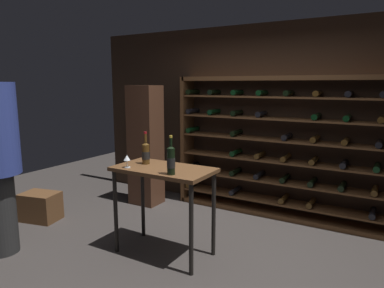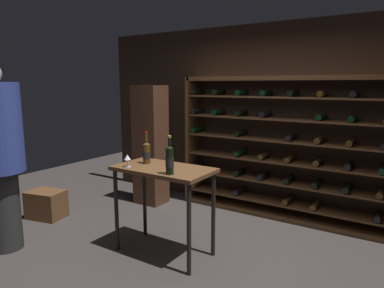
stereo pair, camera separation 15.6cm
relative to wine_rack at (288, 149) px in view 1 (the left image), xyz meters
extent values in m
plane|color=#383330|center=(-0.36, -1.72, -0.97)|extent=(9.86, 9.86, 0.00)
cube|color=#332319|center=(-0.36, 0.21, 0.36)|extent=(5.79, 0.10, 2.65)
cube|color=brown|center=(-1.58, 0.00, 0.00)|extent=(0.06, 0.32, 1.93)
cube|color=brown|center=(-0.02, 0.00, 0.93)|extent=(3.12, 0.32, 0.06)
cube|color=brown|center=(-0.02, 0.00, -0.94)|extent=(3.12, 0.32, 0.06)
cube|color=brown|center=(-0.02, 0.00, -0.76)|extent=(3.04, 0.32, 0.02)
cylinder|color=#4C3314|center=(-1.48, 0.00, -0.70)|extent=(0.08, 0.30, 0.08)
cylinder|color=black|center=(-0.75, 0.00, -0.70)|extent=(0.08, 0.30, 0.08)
cylinder|color=#4C3314|center=(-0.02, 0.00, -0.70)|extent=(0.08, 0.30, 0.08)
cylinder|color=#4C3314|center=(0.35, 0.00, -0.70)|extent=(0.08, 0.30, 0.08)
cylinder|color=black|center=(1.07, 0.00, -0.70)|extent=(0.08, 0.30, 0.08)
cube|color=brown|center=(-0.02, 0.00, -0.47)|extent=(3.04, 0.32, 0.02)
cylinder|color=black|center=(-1.48, 0.00, -0.42)|extent=(0.08, 0.30, 0.08)
cylinder|color=black|center=(-0.75, 0.00, -0.42)|extent=(0.08, 0.30, 0.08)
cylinder|color=black|center=(-0.38, 0.00, -0.42)|extent=(0.08, 0.30, 0.08)
cylinder|color=black|center=(-0.02, 0.00, -0.42)|extent=(0.08, 0.30, 0.08)
cylinder|color=black|center=(0.35, 0.00, -0.42)|extent=(0.08, 0.30, 0.08)
cylinder|color=black|center=(0.71, 0.00, -0.42)|extent=(0.08, 0.30, 0.08)
cylinder|color=#4C3314|center=(1.07, 0.00, -0.42)|extent=(0.08, 0.30, 0.08)
cube|color=brown|center=(-0.02, 0.00, -0.18)|extent=(3.04, 0.32, 0.02)
cylinder|color=black|center=(-0.75, 0.00, -0.13)|extent=(0.08, 0.30, 0.08)
cylinder|color=#4C3314|center=(-0.38, 0.00, -0.13)|extent=(0.08, 0.30, 0.08)
cylinder|color=#4C3314|center=(-0.02, 0.00, -0.13)|extent=(0.08, 0.30, 0.08)
cylinder|color=#4C3314|center=(0.35, 0.00, -0.13)|extent=(0.08, 0.30, 0.08)
cylinder|color=black|center=(0.71, 0.00, -0.13)|extent=(0.08, 0.30, 0.08)
cylinder|color=black|center=(1.07, 0.00, -0.13)|extent=(0.08, 0.30, 0.08)
cube|color=brown|center=(-0.02, 0.00, 0.11)|extent=(3.04, 0.32, 0.02)
cylinder|color=black|center=(-1.48, 0.00, 0.16)|extent=(0.08, 0.30, 0.08)
cylinder|color=black|center=(-0.75, 0.00, 0.16)|extent=(0.08, 0.30, 0.08)
cylinder|color=black|center=(-0.02, 0.00, 0.16)|extent=(0.08, 0.30, 0.08)
cylinder|color=#4C3314|center=(0.35, 0.00, 0.16)|extent=(0.08, 0.30, 0.08)
cylinder|color=#4C3314|center=(0.71, 0.00, 0.16)|extent=(0.08, 0.30, 0.08)
cylinder|color=black|center=(1.07, 0.00, 0.16)|extent=(0.08, 0.30, 0.08)
cube|color=brown|center=(-0.02, 0.00, 0.39)|extent=(3.04, 0.32, 0.02)
cylinder|color=black|center=(-1.48, 0.00, 0.45)|extent=(0.08, 0.30, 0.08)
cylinder|color=black|center=(-1.11, 0.00, 0.45)|extent=(0.08, 0.30, 0.08)
cylinder|color=black|center=(-0.75, 0.00, 0.45)|extent=(0.08, 0.30, 0.08)
cylinder|color=black|center=(-0.38, 0.00, 0.45)|extent=(0.08, 0.30, 0.08)
cylinder|color=black|center=(0.35, 0.00, 0.45)|extent=(0.08, 0.30, 0.08)
cylinder|color=black|center=(0.71, 0.00, 0.45)|extent=(0.08, 0.30, 0.08)
cylinder|color=#4C3314|center=(1.07, 0.00, 0.45)|extent=(0.08, 0.30, 0.08)
cube|color=brown|center=(-0.02, 0.00, 0.68)|extent=(3.04, 0.32, 0.02)
cylinder|color=black|center=(-1.48, 0.00, 0.74)|extent=(0.08, 0.30, 0.08)
cylinder|color=black|center=(-1.11, 0.00, 0.74)|extent=(0.08, 0.30, 0.08)
cylinder|color=black|center=(-0.75, 0.00, 0.74)|extent=(0.08, 0.30, 0.08)
cylinder|color=black|center=(-0.38, 0.00, 0.74)|extent=(0.08, 0.30, 0.08)
cylinder|color=black|center=(-0.02, 0.00, 0.74)|extent=(0.08, 0.30, 0.08)
cylinder|color=#4C3314|center=(0.35, 0.00, 0.74)|extent=(0.08, 0.30, 0.08)
cylinder|color=black|center=(0.71, 0.00, 0.74)|extent=(0.08, 0.30, 0.08)
cylinder|color=black|center=(1.07, 0.00, 0.74)|extent=(0.08, 0.30, 0.08)
cube|color=brown|center=(-0.84, -1.70, -0.03)|extent=(1.05, 0.57, 0.04)
cylinder|color=black|center=(-1.31, -1.93, -0.51)|extent=(0.04, 0.04, 0.92)
cylinder|color=black|center=(-0.36, -1.93, -0.51)|extent=(0.04, 0.04, 0.92)
cylinder|color=black|center=(-1.31, -1.47, -0.51)|extent=(0.04, 0.04, 0.92)
cylinder|color=black|center=(-0.36, -1.47, -0.51)|extent=(0.04, 0.04, 0.92)
cylinder|color=#272727|center=(-2.38, -2.58, -0.52)|extent=(0.33, 0.33, 0.88)
cube|color=brown|center=(-2.82, -1.78, -0.78)|extent=(0.55, 0.44, 0.38)
cube|color=#4C2D1E|center=(-2.02, -0.49, -0.07)|extent=(0.44, 0.36, 1.80)
cylinder|color=black|center=(-0.61, -1.89, 0.12)|extent=(0.08, 0.08, 0.26)
cone|color=black|center=(-0.61, -1.89, 0.26)|extent=(0.08, 0.08, 0.03)
cylinder|color=black|center=(-0.61, -1.89, 0.31)|extent=(0.03, 0.03, 0.08)
cylinder|color=#B7932D|center=(-0.61, -1.89, 0.36)|extent=(0.03, 0.03, 0.02)
cylinder|color=black|center=(-0.61, -1.89, 0.11)|extent=(0.08, 0.08, 0.10)
cylinder|color=#4C3314|center=(-1.10, -1.66, 0.10)|extent=(0.08, 0.08, 0.22)
cone|color=#4C3314|center=(-1.10, -1.66, 0.22)|extent=(0.08, 0.08, 0.03)
cylinder|color=#4C3314|center=(-1.10, -1.66, 0.28)|extent=(0.03, 0.03, 0.10)
cylinder|color=maroon|center=(-1.10, -1.66, 0.34)|extent=(0.03, 0.03, 0.02)
cylinder|color=black|center=(-1.10, -1.66, 0.09)|extent=(0.09, 0.09, 0.08)
cylinder|color=silver|center=(-1.17, -1.89, -0.01)|extent=(0.07, 0.07, 0.00)
cylinder|color=silver|center=(-1.17, -1.89, 0.03)|extent=(0.01, 0.01, 0.07)
cone|color=silver|center=(-1.17, -1.89, 0.10)|extent=(0.07, 0.07, 0.06)
cylinder|color=#590A14|center=(-1.17, -1.89, 0.08)|extent=(0.04, 0.04, 0.02)
camera|label=1|loc=(1.22, -4.61, 0.85)|focal=32.59mm
camera|label=2|loc=(1.35, -4.53, 0.85)|focal=32.59mm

